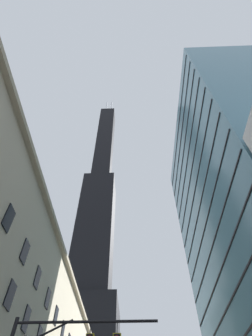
{
  "coord_description": "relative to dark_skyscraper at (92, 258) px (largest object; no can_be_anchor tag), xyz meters",
  "views": [
    {
      "loc": [
        -0.35,
        -9.21,
        1.95
      ],
      "look_at": [
        -1.28,
        19.04,
        36.39
      ],
      "focal_mm": 28.18,
      "sensor_mm": 36.0,
      "label": 1
    }
  ],
  "objects": [
    {
      "name": "dark_skyscraper",
      "position": [
        0.0,
        0.0,
        0.0
      ],
      "size": [
        22.41,
        22.41,
        206.6
      ],
      "color": "black",
      "rests_on": "ground"
    }
  ]
}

